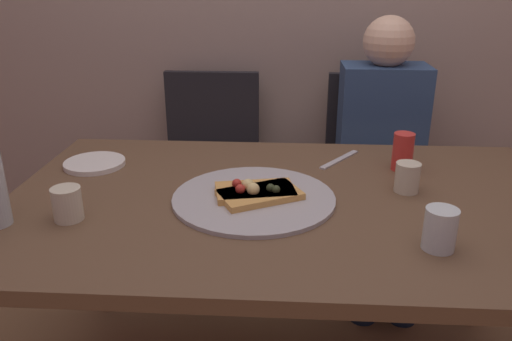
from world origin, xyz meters
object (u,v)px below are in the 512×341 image
at_px(wine_glass, 440,229).
at_px(plate_stack, 95,163).
at_px(pizza_slice_extra, 254,190).
at_px(tumbler_far, 407,177).
at_px(table_knife, 340,160).
at_px(pizza_tray, 254,198).
at_px(soda_can, 403,152).
at_px(guest_in_sweater, 383,147).
at_px(chair_left, 210,159).
at_px(chair_right, 375,163).
at_px(pizza_slice_last, 259,194).
at_px(tumbler_near, 67,204).
at_px(dining_table, 288,219).

height_order(wine_glass, plate_stack, wine_glass).
distance_m(pizza_slice_extra, tumbler_far, 0.45).
xyz_separation_m(pizza_slice_extra, table_knife, (0.27, 0.32, -0.02)).
relative_size(pizza_tray, table_knife, 2.08).
height_order(soda_can, guest_in_sweater, guest_in_sweater).
bearing_deg(soda_can, plate_stack, -178.44).
xyz_separation_m(table_knife, chair_left, (-0.54, 0.58, -0.22)).
bearing_deg(guest_in_sweater, tumbler_far, 85.21).
distance_m(tumbler_far, chair_right, 0.87).
bearing_deg(table_knife, pizza_slice_last, -0.26).
height_order(pizza_slice_extra, chair_left, chair_left).
bearing_deg(pizza_slice_extra, pizza_tray, -92.64).
xyz_separation_m(tumbler_far, chair_right, (0.06, 0.83, -0.26)).
bearing_deg(tumbler_near, chair_right, 47.71).
bearing_deg(plate_stack, pizza_slice_extra, -22.36).
relative_size(dining_table, pizza_tray, 3.53).
height_order(chair_left, chair_right, same).
distance_m(soda_can, table_knife, 0.21).
distance_m(chair_right, guest_in_sweater, 0.20).
bearing_deg(table_knife, dining_table, 7.39).
bearing_deg(tumbler_far, chair_right, 86.09).
bearing_deg(wine_glass, soda_can, 88.00).
bearing_deg(table_knife, plate_stack, -46.88).
xyz_separation_m(soda_can, chair_left, (-0.73, 0.65, -0.28)).
bearing_deg(pizza_slice_extra, tumbler_far, 9.71).
bearing_deg(pizza_tray, pizza_slice_extra, 87.36).
xyz_separation_m(wine_glass, plate_stack, (-0.99, 0.48, -0.04)).
relative_size(pizza_slice_extra, tumbler_far, 2.77).
relative_size(dining_table, soda_can, 13.23).
bearing_deg(plate_stack, tumbler_far, -8.59).
height_order(pizza_slice_extra, chair_right, chair_right).
distance_m(tumbler_near, guest_in_sweater, 1.33).
xyz_separation_m(chair_left, guest_in_sweater, (0.76, -0.15, 0.13)).
bearing_deg(plate_stack, soda_can, 1.56).
height_order(dining_table, tumbler_far, tumbler_far).
bearing_deg(pizza_tray, tumbler_far, 11.48).
bearing_deg(tumbler_far, guest_in_sweater, 85.21).
bearing_deg(chair_right, table_knife, 68.58).
relative_size(tumbler_far, table_knife, 0.40).
xyz_separation_m(table_knife, guest_in_sweater, (0.23, 0.43, -0.10)).
distance_m(tumbler_far, soda_can, 0.18).
bearing_deg(tumbler_near, soda_can, 23.90).
bearing_deg(pizza_slice_last, chair_right, 62.46).
bearing_deg(pizza_slice_last, tumbler_far, 12.99).
relative_size(wine_glass, guest_in_sweater, 0.09).
distance_m(wine_glass, guest_in_sweater, 1.01).
bearing_deg(table_knife, tumbler_near, -20.63).
xyz_separation_m(pizza_tray, plate_stack, (-0.54, 0.24, 0.00)).
height_order(pizza_slice_last, tumbler_near, tumbler_near).
height_order(dining_table, tumbler_near, tumbler_near).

